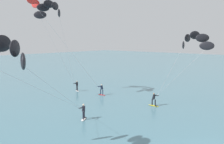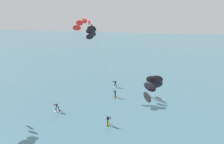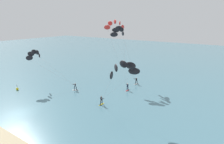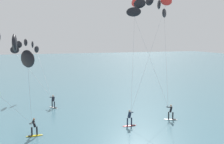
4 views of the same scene
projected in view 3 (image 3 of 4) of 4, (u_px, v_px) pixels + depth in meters
ground_plane at (20, 113)px, 33.30m from camera, size 240.00×240.00×0.00m
kitesurfer_nearshore at (115, 27)px, 48.50m from camera, size 9.66×8.99×15.30m
kitesurfer_mid_water at (36, 56)px, 44.91m from camera, size 11.64×5.85×8.71m
kitesurfer_far_out at (119, 33)px, 47.38m from camera, size 6.60×5.74×13.83m
kitesurfer_downwind at (122, 70)px, 29.38m from camera, size 7.99×6.02×9.48m
marker_buoy at (17, 89)px, 43.92m from camera, size 0.56×0.56×1.38m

